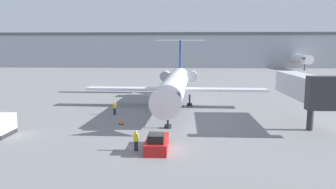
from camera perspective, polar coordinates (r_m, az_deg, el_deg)
ground_plane at (r=29.51m, az=-1.01°, el=-9.52°), size 600.00×600.00×0.00m
terminal_building at (r=148.04m, az=2.07°, el=7.77°), size 180.00×16.80×15.02m
airplane_main at (r=49.14m, az=1.29°, el=1.75°), size 27.29×32.82×10.33m
pushback_tug at (r=29.19m, az=-1.93°, el=-8.46°), size 1.93×4.61×1.69m
worker_near_tug at (r=28.95m, az=-5.60°, el=-7.92°), size 0.40×0.26×1.83m
worker_by_wing at (r=44.40m, az=-9.29°, el=-2.27°), size 0.40×0.25×1.80m
traffic_cone_left at (r=38.92m, az=-8.16°, el=-4.71°), size 0.57×0.57×0.67m
airplane_parked_far_left at (r=150.06m, az=20.74°, el=5.92°), size 33.82×32.74×10.94m
jet_bridge at (r=40.76m, az=22.52°, el=1.23°), size 3.20×12.82×6.19m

